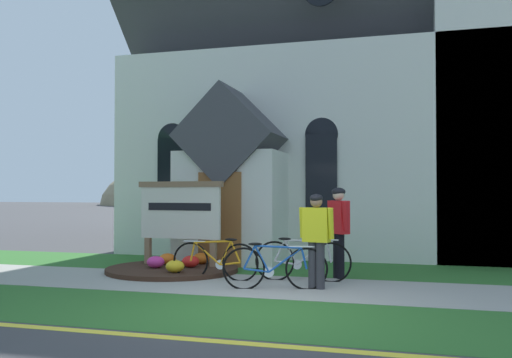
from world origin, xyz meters
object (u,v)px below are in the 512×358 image
Objects in this scene: bicycle_yellow at (302,260)px; cyclist_in_white_jersey at (339,225)px; bicycle_white at (216,260)px; church_sign at (180,213)px; bicycle_green at (275,267)px; cyclist_in_blue_jersey at (316,234)px.

bicycle_yellow is 1.04× the size of cyclist_in_white_jersey.
bicycle_white is (-1.60, -0.31, -0.02)m from bicycle_yellow.
bicycle_green is (2.55, -1.81, -0.84)m from church_sign.
church_sign is 3.61m from cyclist_in_blue_jersey.
cyclist_in_blue_jersey is at bearing -26.41° from church_sign.
church_sign is 1.14× the size of cyclist_in_white_jersey.
bicycle_green is at bearing -120.97° from cyclist_in_white_jersey.
bicycle_yellow is 1.06× the size of bicycle_white.
church_sign reaches higher than cyclist_in_white_jersey.
bicycle_white is at bearing -160.44° from cyclist_in_white_jersey.
cyclist_in_white_jersey is 1.29m from cyclist_in_blue_jersey.
bicycle_green is 1.85m from cyclist_in_white_jersey.
cyclist_in_blue_jersey is (0.41, -0.80, 0.56)m from bicycle_yellow.
bicycle_white is 0.98× the size of cyclist_in_white_jersey.
bicycle_white is 1.05× the size of cyclist_in_blue_jersey.
bicycle_yellow is at bearing 74.77° from bicycle_green.
bicycle_white is 0.97× the size of bicycle_green.
bicycle_green is at bearing -162.72° from cyclist_in_blue_jersey.
cyclist_in_blue_jersey is at bearing 17.28° from bicycle_green.
cyclist_in_white_jersey is at bearing 37.55° from bicycle_yellow.
bicycle_green is (1.32, -0.69, 0.01)m from bicycle_white.
cyclist_in_white_jersey is at bearing 59.03° from bicycle_green.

